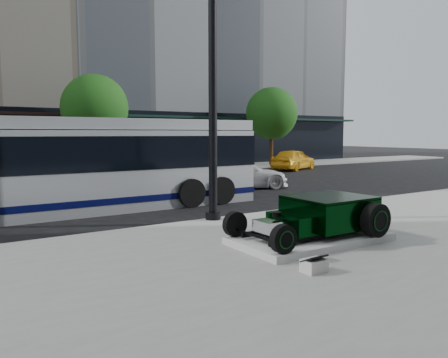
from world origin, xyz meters
TOP-DOWN VIEW (x-y plane):
  - ground at (0.00, 0.00)m, footprint 120.00×120.00m
  - sidewalk_far at (0.00, 14.00)m, footprint 70.00×4.00m
  - street_trees at (1.15, 13.07)m, footprint 29.80×3.80m
  - display_plinth at (0.08, -5.49)m, footprint 3.40×1.80m
  - hot_rod at (0.41, -5.49)m, footprint 3.22×2.00m
  - info_plaque at (-1.34, -7.02)m, footprint 0.40×0.30m
  - lamppost at (-0.38, -2.20)m, footprint 0.42×0.42m
  - transit_bus at (-3.00, 1.75)m, footprint 12.12×2.88m
  - white_sedan at (4.64, 3.67)m, footprint 4.69×2.89m
  - yellow_taxi at (13.36, 9.84)m, footprint 4.46×3.12m

SIDE VIEW (x-z plane):
  - ground at x=0.00m, z-range 0.00..0.00m
  - sidewalk_far at x=0.00m, z-range 0.00..0.12m
  - display_plinth at x=0.08m, z-range 0.12..0.27m
  - info_plaque at x=-1.34m, z-range 0.09..0.40m
  - white_sedan at x=4.64m, z-range 0.00..1.27m
  - hot_rod at x=0.41m, z-range 0.29..1.10m
  - yellow_taxi at x=13.36m, z-range 0.00..1.41m
  - transit_bus at x=-3.00m, z-range 0.02..2.95m
  - lamppost at x=-0.38m, z-range -0.17..7.44m
  - street_trees at x=1.15m, z-range 0.92..6.62m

